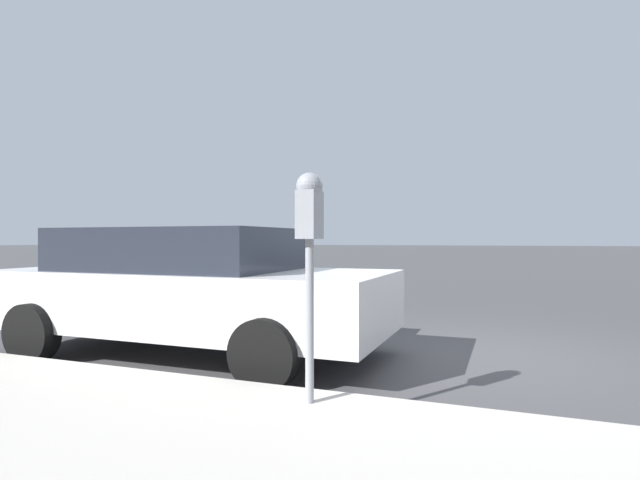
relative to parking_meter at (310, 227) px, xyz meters
name	(u,v)px	position (x,y,z in m)	size (l,w,h in m)	color
ground_plane	(469,359)	(2.51, -0.90, -1.42)	(220.00, 220.00, 0.00)	#424244
parking_meter	(310,227)	(0.00, 0.00, 0.00)	(0.21, 0.19, 1.62)	gray
car_white	(190,287)	(1.62, 2.15, -0.64)	(2.12, 4.54, 1.46)	silver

